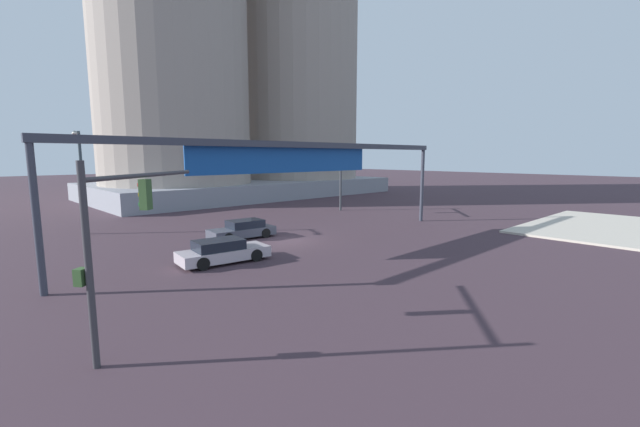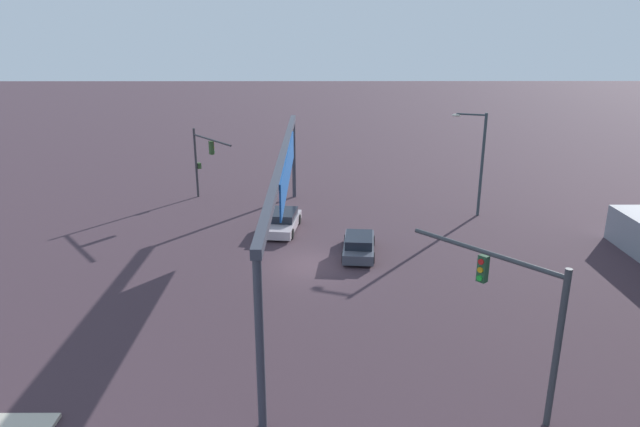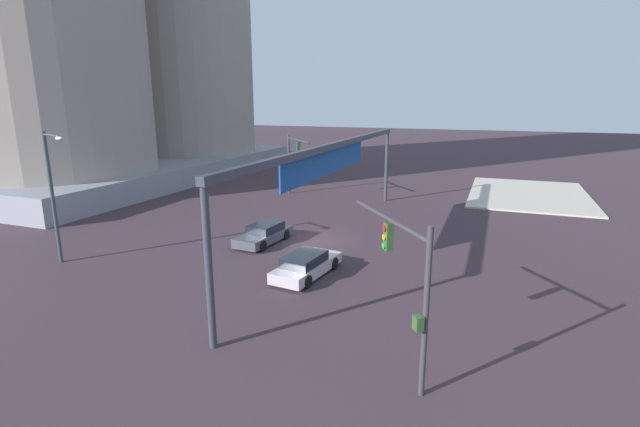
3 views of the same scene
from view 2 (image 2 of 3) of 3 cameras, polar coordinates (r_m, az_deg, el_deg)
name	(u,v)px [view 2 (image 2 of 3)]	position (r m, az deg, el deg)	size (l,w,h in m)	color
ground_plane	(311,265)	(31.38, -0.88, -5.16)	(233.89, 233.89, 0.00)	#3D2C35
traffic_signal_near_corner	(521,304)	(19.75, 19.53, -8.62)	(4.45, 4.02, 5.55)	#383B40
traffic_signal_opposite_side	(203,154)	(43.05, -11.64, 5.85)	(4.71, 3.53, 5.33)	#37363B
streetlamp_curved_arm	(478,156)	(40.02, 15.65, 5.56)	(0.99, 2.27, 7.11)	#354349
overhead_sign_gantry	(285,169)	(29.92, -3.59, 4.51)	(27.11, 0.43, 6.27)	#353845
sedan_car_approaching	(283,222)	(36.56, -3.74, -0.81)	(4.76, 2.29, 1.21)	#B9ABB5
sedan_car_waiting_far	(359,245)	(32.65, 3.93, -3.17)	(4.49, 2.12, 1.21)	#454854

